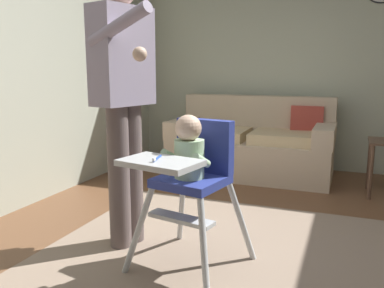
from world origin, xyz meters
TOP-DOWN VIEW (x-y plane):
  - ground at (0.00, 0.00)m, footprint 5.63×6.76m
  - wall_far at (0.00, 2.61)m, footprint 4.83×0.06m
  - wall_left at (-2.04, 0.30)m, footprint 0.06×5.76m
  - couch at (-0.46, 2.09)m, footprint 1.75×0.86m
  - high_chair at (-0.30, -0.18)m, footprint 0.71×0.81m
  - adult_standing at (-0.81, -0.03)m, footprint 0.50×0.58m

SIDE VIEW (x-z plane):
  - ground at x=0.00m, z-range -0.10..0.00m
  - couch at x=-0.46m, z-range -0.10..0.76m
  - high_chair at x=-0.30m, z-range 0.16..1.08m
  - adult_standing at x=-0.81m, z-range 0.12..1.85m
  - wall_far at x=0.00m, z-range 0.00..2.70m
  - wall_left at x=-2.04m, z-range 0.00..2.70m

